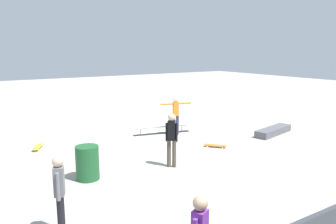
{
  "coord_description": "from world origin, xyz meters",
  "views": [
    {
      "loc": [
        6.72,
        11.42,
        3.52
      ],
      "look_at": [
        -0.56,
        0.14,
        1.0
      ],
      "focal_mm": 35.98,
      "sensor_mm": 36.0,
      "label": 1
    }
  ],
  "objects": [
    {
      "name": "skater_main",
      "position": [
        -0.93,
        0.15,
        0.93
      ],
      "size": [
        1.27,
        0.41,
        1.6
      ],
      "rotation": [
        0.0,
        0.0,
        2.88
      ],
      "color": "#2D3351",
      "rests_on": "ground_plane"
    },
    {
      "name": "bystander_black_shirt",
      "position": [
        1.35,
        3.29,
        0.93
      ],
      "size": [
        0.32,
        0.31,
        1.65
      ],
      "rotation": [
        0.0,
        0.0,
        2.39
      ],
      "color": "brown",
      "rests_on": "ground_plane"
    },
    {
      "name": "loose_skateboard_yellow",
      "position": [
        4.36,
        -0.84,
        0.07
      ],
      "size": [
        0.54,
        0.8,
        0.09
      ],
      "rotation": [
        0.0,
        0.0,
        4.25
      ],
      "color": "yellow",
      "rests_on": "ground_plane"
    },
    {
      "name": "skateboard_main",
      "position": [
        -0.75,
        0.12,
        0.07
      ],
      "size": [
        0.65,
        0.75,
        0.09
      ],
      "rotation": [
        0.0,
        0.0,
        4.04
      ],
      "color": "#E05993",
      "rests_on": "ground_plane"
    },
    {
      "name": "ground_plane",
      "position": [
        0.0,
        0.0,
        0.0
      ],
      "size": [
        60.0,
        60.0,
        0.0
      ],
      "primitive_type": "plane",
      "color": "#ADA89E"
    },
    {
      "name": "bystander_grey_shirt",
      "position": [
        5.21,
        5.32,
        0.9
      ],
      "size": [
        0.25,
        0.36,
        1.59
      ],
      "rotation": [
        0.0,
        0.0,
        1.16
      ],
      "color": "black",
      "rests_on": "ground_plane"
    },
    {
      "name": "grind_rail",
      "position": [
        -0.56,
        -0.36,
        0.13
      ],
      "size": [
        2.46,
        0.8,
        0.31
      ],
      "rotation": [
        0.0,
        0.0,
        -0.23
      ],
      "color": "black",
      "rests_on": "ground_plane"
    },
    {
      "name": "skate_ledge",
      "position": [
        -4.41,
        2.3,
        0.14
      ],
      "size": [
        2.26,
        1.01,
        0.28
      ],
      "primitive_type": "cube",
      "rotation": [
        0.0,
        0.0,
        0.22
      ],
      "color": "#595960",
      "rests_on": "ground_plane"
    },
    {
      "name": "trash_bin",
      "position": [
        3.83,
        2.88,
        0.47
      ],
      "size": [
        0.63,
        0.63,
        0.94
      ],
      "primitive_type": "cylinder",
      "color": "#1E592D",
      "rests_on": "ground_plane"
    },
    {
      "name": "loose_skateboard_orange",
      "position": [
        -1.11,
        2.45,
        0.07
      ],
      "size": [
        0.68,
        0.73,
        0.09
      ],
      "rotation": [
        0.0,
        0.0,
        2.29
      ],
      "color": "orange",
      "rests_on": "ground_plane"
    }
  ]
}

